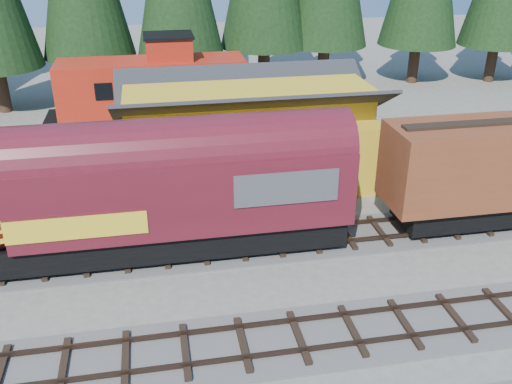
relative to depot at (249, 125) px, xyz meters
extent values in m
plane|color=#6B665B|center=(0.00, -10.50, -2.96)|extent=(120.00, 120.00, 0.00)
cube|color=#4C4947|center=(10.00, -6.50, -2.92)|extent=(68.00, 3.20, 0.08)
cube|color=#38281E|center=(10.00, -7.22, -2.71)|extent=(68.00, 0.08, 0.16)
cube|color=#38281E|center=(10.00, -5.78, -2.71)|extent=(68.00, 0.08, 0.16)
cube|color=#4C4947|center=(-10.00, 7.50, -2.92)|extent=(32.00, 3.20, 0.08)
cube|color=#38281E|center=(-10.00, 6.78, -2.71)|extent=(32.00, 0.08, 0.16)
cube|color=#38281E|center=(-10.00, 8.22, -2.71)|extent=(32.00, 0.08, 0.16)
cube|color=gold|center=(0.00, 0.00, -1.26)|extent=(12.00, 6.00, 3.40)
cube|color=gold|center=(0.00, 0.00, 1.16)|extent=(11.88, 3.30, 1.44)
cube|color=white|center=(-6.04, -1.00, -0.76)|extent=(0.06, 2.40, 0.60)
cube|color=black|center=(-4.40, -6.50, -2.09)|extent=(13.98, 2.50, 1.08)
cube|color=#59141F|center=(-3.62, -6.50, -0.08)|extent=(12.76, 2.94, 2.94)
cube|color=#38383A|center=(0.01, -6.50, 0.26)|extent=(3.93, 3.00, 1.28)
cube|color=black|center=(-4.48, 7.50, -2.09)|extent=(9.84, 2.54, 1.09)
cube|color=red|center=(-4.48, 7.50, 0.10)|extent=(10.93, 3.17, 3.28)
cube|color=red|center=(-3.38, 7.50, 2.40)|extent=(2.62, 2.41, 1.31)
camera|label=1|loc=(-4.57, -26.32, 9.17)|focal=40.00mm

